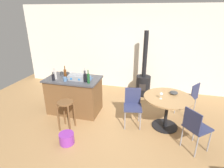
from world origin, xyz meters
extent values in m
plane|color=#A37A4C|center=(0.00, 0.00, 0.00)|extent=(8.80, 8.80, 0.00)
cube|color=silver|center=(0.00, 2.57, 1.35)|extent=(8.00, 0.10, 2.70)
cube|color=brown|center=(-1.33, 0.58, 0.44)|extent=(1.29, 0.73, 0.89)
cube|color=#424247|center=(-1.33, 0.58, 0.91)|extent=(1.35, 0.79, 0.04)
cylinder|color=brown|center=(-1.04, -0.06, 0.32)|extent=(0.04, 0.04, 0.64)
cylinder|color=brown|center=(-1.30, -0.06, 0.32)|extent=(0.04, 0.04, 0.64)
cylinder|color=brown|center=(-1.30, -0.31, 0.32)|extent=(0.04, 0.04, 0.64)
cylinder|color=brown|center=(-1.04, -0.31, 0.32)|extent=(0.04, 0.04, 0.64)
cylinder|color=brown|center=(-1.17, -0.18, 0.65)|extent=(0.34, 0.34, 0.03)
cylinder|color=black|center=(0.98, 0.43, 0.01)|extent=(0.58, 0.58, 0.02)
cylinder|color=black|center=(0.98, 0.43, 0.36)|extent=(0.07, 0.07, 0.72)
cylinder|color=#A37A4C|center=(0.98, 0.43, 0.74)|extent=(1.05, 1.05, 0.03)
cube|color=navy|center=(0.23, 0.29, 0.47)|extent=(0.47, 0.47, 0.03)
cube|color=navy|center=(0.20, 0.48, 0.67)|extent=(0.36, 0.09, 0.40)
cylinder|color=gray|center=(0.37, 0.49, 0.23)|extent=(0.02, 0.02, 0.45)
cylinder|color=gray|center=(0.03, 0.43, 0.23)|extent=(0.02, 0.02, 0.45)
cylinder|color=gray|center=(0.10, 0.10, 0.23)|extent=(0.02, 0.02, 0.45)
cylinder|color=gray|center=(0.43, 0.16, 0.23)|extent=(0.02, 0.02, 0.45)
cube|color=navy|center=(1.51, -0.18, 0.48)|extent=(0.56, 0.56, 0.03)
cube|color=navy|center=(1.37, -0.30, 0.68)|extent=(0.25, 0.29, 0.40)
cylinder|color=gray|center=(1.27, -0.16, 0.23)|extent=(0.02, 0.02, 0.47)
cylinder|color=gray|center=(1.49, -0.42, 0.23)|extent=(0.02, 0.02, 0.47)
cylinder|color=gray|center=(1.75, -0.20, 0.23)|extent=(0.02, 0.02, 0.47)
cylinder|color=gray|center=(1.53, 0.06, 0.23)|extent=(0.02, 0.02, 0.47)
cube|color=navy|center=(1.46, 1.14, 0.48)|extent=(0.56, 0.56, 0.03)
cube|color=navy|center=(1.62, 1.04, 0.68)|extent=(0.22, 0.31, 0.40)
cylinder|color=gray|center=(1.51, 0.91, 0.23)|extent=(0.02, 0.02, 0.47)
cylinder|color=gray|center=(1.70, 1.19, 0.23)|extent=(0.02, 0.02, 0.47)
cylinder|color=gray|center=(1.42, 1.38, 0.23)|extent=(0.02, 0.02, 0.47)
cylinder|color=gray|center=(1.23, 1.10, 0.23)|extent=(0.02, 0.02, 0.47)
cylinder|color=black|center=(0.31, 2.03, 0.03)|extent=(0.37, 0.37, 0.06)
cylinder|color=black|center=(0.31, 2.03, 0.34)|extent=(0.44, 0.44, 0.57)
cube|color=#2D2826|center=(0.31, 1.81, 0.34)|extent=(0.20, 0.02, 0.20)
cylinder|color=black|center=(0.31, 2.03, 1.30)|extent=(0.13, 0.13, 1.36)
cube|color=gray|center=(-1.17, 0.52, 0.99)|extent=(0.41, 0.28, 0.12)
cube|color=gray|center=(-1.17, 0.52, 1.06)|extent=(0.39, 0.17, 0.02)
cube|color=blue|center=(-1.27, 0.37, 0.99)|extent=(0.04, 0.01, 0.04)
cube|color=blue|center=(-1.07, 0.37, 0.99)|extent=(0.04, 0.01, 0.04)
cylinder|color=black|center=(-1.72, 0.33, 1.00)|extent=(0.07, 0.07, 0.15)
cylinder|color=black|center=(-1.72, 0.33, 1.10)|extent=(0.03, 0.03, 0.06)
cylinder|color=black|center=(-0.93, 0.41, 1.03)|extent=(0.07, 0.07, 0.20)
cylinder|color=black|center=(-0.93, 0.41, 1.17)|extent=(0.03, 0.03, 0.08)
cylinder|color=#194C23|center=(-0.83, 0.36, 1.04)|extent=(0.06, 0.06, 0.23)
cylinder|color=#194C23|center=(-0.83, 0.36, 1.20)|extent=(0.02, 0.02, 0.09)
cylinder|color=#B7B2AD|center=(-1.78, 0.47, 1.02)|extent=(0.06, 0.06, 0.19)
cylinder|color=#B7B2AD|center=(-1.78, 0.47, 1.15)|extent=(0.02, 0.02, 0.07)
cylinder|color=#B7B2AD|center=(-1.71, 0.42, 1.03)|extent=(0.07, 0.07, 0.20)
cylinder|color=#B7B2AD|center=(-1.71, 0.42, 1.16)|extent=(0.03, 0.03, 0.08)
cylinder|color=#B7B2AD|center=(-1.09, 0.78, 1.01)|extent=(0.08, 0.08, 0.17)
cylinder|color=#B7B2AD|center=(-1.09, 0.78, 1.13)|extent=(0.03, 0.03, 0.07)
cylinder|color=#603314|center=(-1.49, 0.51, 1.04)|extent=(0.07, 0.07, 0.23)
cylinder|color=#603314|center=(-1.49, 0.51, 1.20)|extent=(0.02, 0.02, 0.09)
cylinder|color=#383838|center=(-1.73, 0.74, 0.97)|extent=(0.08, 0.08, 0.09)
torus|color=#383838|center=(-1.67, 0.74, 0.98)|extent=(0.05, 0.01, 0.05)
cylinder|color=#4C7099|center=(-1.42, 0.35, 0.98)|extent=(0.08, 0.08, 0.10)
torus|color=#4C7099|center=(-1.37, 0.35, 0.98)|extent=(0.05, 0.01, 0.05)
cylinder|color=#4C7099|center=(-0.87, 0.56, 0.98)|extent=(0.07, 0.07, 0.10)
torus|color=#4C7099|center=(-0.82, 0.56, 0.99)|extent=(0.05, 0.01, 0.05)
cylinder|color=#383838|center=(-1.56, 0.75, 0.97)|extent=(0.08, 0.08, 0.09)
torus|color=#383838|center=(-1.51, 0.75, 0.98)|extent=(0.05, 0.01, 0.05)
cylinder|color=white|center=(-1.41, 0.70, 0.98)|extent=(0.07, 0.07, 0.11)
torus|color=white|center=(-1.37, 0.70, 0.99)|extent=(0.05, 0.01, 0.05)
cylinder|color=silver|center=(0.82, 0.31, 0.76)|extent=(0.06, 0.06, 0.00)
cylinder|color=silver|center=(0.82, 0.31, 0.80)|extent=(0.01, 0.01, 0.08)
ellipsoid|color=silver|center=(0.82, 0.31, 0.87)|extent=(0.07, 0.07, 0.06)
ellipsoid|color=#383838|center=(1.09, 0.62, 0.79)|extent=(0.18, 0.18, 0.07)
cylinder|color=purple|center=(-0.94, -0.65, 0.11)|extent=(0.30, 0.30, 0.22)
camera|label=1|loc=(0.68, -3.30, 2.47)|focal=29.08mm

